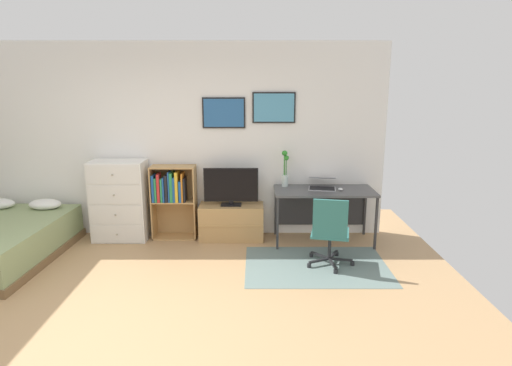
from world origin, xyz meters
TOP-DOWN VIEW (x-y plane):
  - ground_plane at (0.00, 0.00)m, footprint 7.20×7.20m
  - wall_back_with_posters at (0.02, 2.43)m, footprint 6.12×0.09m
  - area_rug at (1.97, 1.23)m, footprint 1.70×1.20m
  - dresser at (-0.64, 2.15)m, footprint 0.74×0.46m
  - bookshelf at (0.07, 2.22)m, footprint 0.61×0.30m
  - tv_stand at (0.90, 2.17)m, footprint 0.89×0.41m
  - television at (0.90, 2.15)m, footprint 0.75×0.16m
  - desk at (2.17, 2.13)m, footprint 1.35×0.64m
  - office_chair at (2.12, 1.20)m, footprint 0.58×0.57m
  - laptop at (2.16, 2.15)m, footprint 0.42×0.44m
  - computer_mouse at (2.39, 2.01)m, footprint 0.06×0.10m
  - bamboo_vase at (1.65, 2.25)m, footprint 0.10×0.10m

SIDE VIEW (x-z plane):
  - ground_plane at x=0.00m, z-range 0.00..0.00m
  - area_rug at x=1.97m, z-range 0.00..0.01m
  - tv_stand at x=0.90m, z-range 0.00..0.49m
  - office_chair at x=2.12m, z-range 0.03..0.89m
  - dresser at x=-0.64m, z-range 0.00..1.12m
  - desk at x=2.17m, z-range 0.24..0.98m
  - bookshelf at x=0.07m, z-range 0.11..1.15m
  - television at x=0.90m, z-range 0.49..1.02m
  - computer_mouse at x=2.39m, z-range 0.74..0.77m
  - laptop at x=2.16m, z-range 0.72..0.88m
  - bamboo_vase at x=1.65m, z-range 0.73..1.24m
  - wall_back_with_posters at x=0.02m, z-range 0.01..2.71m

